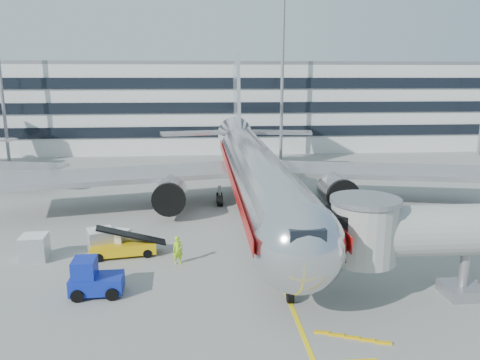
{
  "coord_description": "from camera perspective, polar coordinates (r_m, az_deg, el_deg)",
  "views": [
    {
      "loc": [
        -5.04,
        -32.88,
        12.88
      ],
      "look_at": [
        -1.63,
        7.52,
        4.0
      ],
      "focal_mm": 35.0,
      "sensor_mm": 36.0,
      "label": 1
    }
  ],
  "objects": [
    {
      "name": "terminal",
      "position": [
        91.11,
        -1.67,
        9.15
      ],
      "size": [
        150.0,
        24.25,
        15.6
      ],
      "color": "silver",
      "rests_on": "ground"
    },
    {
      "name": "main_jet",
      "position": [
        45.71,
        1.59,
        1.45
      ],
      "size": [
        50.95,
        48.7,
        16.06
      ],
      "color": "silver",
      "rests_on": "ground"
    },
    {
      "name": "cargo_container_right",
      "position": [
        36.64,
        -16.61,
        -7.19
      ],
      "size": [
        2.29,
        2.29,
        1.89
      ],
      "color": "#B8BBC0",
      "rests_on": "ground"
    },
    {
      "name": "cargo_container_left",
      "position": [
        37.04,
        -23.75,
        -7.54
      ],
      "size": [
        1.86,
        1.86,
        1.87
      ],
      "color": "#B8BBC0",
      "rests_on": "ground"
    },
    {
      "name": "cargo_container_front",
      "position": [
        36.7,
        -14.7,
        -7.23
      ],
      "size": [
        2.02,
        2.02,
        1.66
      ],
      "color": "#B8BBC0",
      "rests_on": "ground"
    },
    {
      "name": "baggage_tug",
      "position": [
        30.11,
        -17.47,
        -11.47
      ],
      "size": [
        3.15,
        2.08,
        2.32
      ],
      "color": "#0E229D",
      "rests_on": "ground"
    },
    {
      "name": "light_mast_centre",
      "position": [
        76.04,
        5.2,
        13.81
      ],
      "size": [
        2.4,
        1.2,
        25.45
      ],
      "color": "gray",
      "rests_on": "ground"
    },
    {
      "name": "belt_loader",
      "position": [
        35.82,
        -14.07,
        -7.96
      ],
      "size": [
        5.07,
        2.42,
        2.38
      ],
      "color": "#E2AF09",
      "rests_on": "ground"
    },
    {
      "name": "ground",
      "position": [
        35.67,
        3.67,
        -8.84
      ],
      "size": [
        180.0,
        180.0,
        0.0
      ],
      "primitive_type": "plane",
      "color": "gray",
      "rests_on": "ground"
    },
    {
      "name": "lead_in_line",
      "position": [
        45.06,
        1.8,
        -4.26
      ],
      "size": [
        0.25,
        70.0,
        0.01
      ],
      "primitive_type": "cube",
      "color": "yellow",
      "rests_on": "ground"
    },
    {
      "name": "ramp_worker",
      "position": [
        33.54,
        -7.59,
        -8.49
      ],
      "size": [
        0.84,
        0.66,
        2.01
      ],
      "primitive_type": "imported",
      "rotation": [
        0.0,
        0.0,
        0.27
      ],
      "color": "#A4E518",
      "rests_on": "ground"
    }
  ]
}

